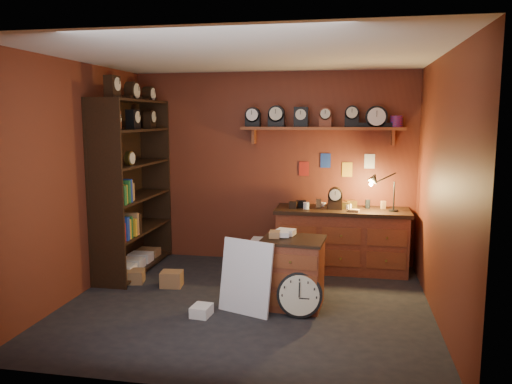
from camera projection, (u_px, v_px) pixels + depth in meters
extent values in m
plane|color=black|center=(247.00, 304.00, 5.57)|extent=(4.00, 4.00, 0.00)
cube|color=maroon|center=(272.00, 168.00, 7.12)|extent=(4.00, 0.02, 2.70)
cube|color=maroon|center=(197.00, 217.00, 3.62)|extent=(4.00, 0.02, 2.70)
cube|color=maroon|center=(77.00, 180.00, 5.74)|extent=(0.02, 3.60, 2.70)
cube|color=maroon|center=(441.00, 189.00, 5.01)|extent=(0.02, 3.60, 2.70)
cube|color=beige|center=(246.00, 56.00, 5.17)|extent=(4.00, 3.60, 0.02)
cube|color=brown|center=(322.00, 128.00, 6.77)|extent=(2.20, 0.30, 0.04)
cube|color=brown|center=(254.00, 137.00, 7.02)|extent=(0.04, 0.16, 0.20)
cube|color=brown|center=(393.00, 138.00, 6.68)|extent=(0.04, 0.16, 0.20)
cylinder|color=#B21419|center=(396.00, 121.00, 6.57)|extent=(0.16, 0.16, 0.15)
cube|color=maroon|center=(282.00, 168.00, 7.08)|extent=(0.14, 0.01, 0.20)
cube|color=navy|center=(304.00, 160.00, 7.01)|extent=(0.14, 0.01, 0.20)
cube|color=gold|center=(325.00, 169.00, 6.98)|extent=(0.14, 0.01, 0.20)
cube|color=silver|center=(347.00, 161.00, 6.90)|extent=(0.14, 0.01, 0.20)
cube|color=black|center=(118.00, 186.00, 6.71)|extent=(0.03, 1.60, 2.30)
cube|color=black|center=(105.00, 195.00, 5.92)|extent=(0.45, 0.03, 2.30)
cube|color=black|center=(155.00, 180.00, 7.43)|extent=(0.45, 0.03, 2.30)
cube|color=black|center=(136.00, 266.00, 6.84)|extent=(0.43, 1.54, 0.03)
cube|color=black|center=(135.00, 230.00, 6.76)|extent=(0.43, 1.54, 0.03)
cube|color=black|center=(134.00, 198.00, 6.70)|extent=(0.43, 1.54, 0.03)
cube|color=black|center=(132.00, 164.00, 6.63)|extent=(0.43, 1.54, 0.03)
cube|color=black|center=(131.00, 130.00, 6.56)|extent=(0.43, 1.54, 0.03)
cube|color=black|center=(130.00, 101.00, 6.51)|extent=(0.43, 1.54, 0.03)
cube|color=brown|center=(341.00, 241.00, 6.77)|extent=(1.72, 0.60, 0.80)
cube|color=black|center=(342.00, 211.00, 6.71)|extent=(1.78, 0.66, 0.05)
cube|color=brown|center=(341.00, 247.00, 6.47)|extent=(1.64, 0.02, 0.52)
cylinder|color=black|center=(393.00, 210.00, 6.53)|extent=(0.12, 0.12, 0.02)
cylinder|color=black|center=(394.00, 196.00, 6.50)|extent=(0.02, 0.02, 0.38)
cylinder|color=black|center=(385.00, 178.00, 6.46)|extent=(0.27, 0.09, 0.14)
cone|color=black|center=(374.00, 181.00, 6.46)|extent=(0.18, 0.14, 0.18)
cube|color=brown|center=(293.00, 274.00, 5.48)|extent=(0.67, 0.57, 0.73)
cube|color=black|center=(293.00, 240.00, 5.42)|extent=(0.71, 0.61, 0.03)
cube|color=brown|center=(290.00, 281.00, 5.22)|extent=(0.57, 0.06, 0.62)
cylinder|color=black|center=(300.00, 295.00, 5.19)|extent=(0.48, 0.16, 0.48)
cylinder|color=beige|center=(299.00, 295.00, 5.16)|extent=(0.42, 0.09, 0.41)
cube|color=black|center=(299.00, 290.00, 5.14)|extent=(0.01, 0.04, 0.15)
cube|color=black|center=(304.00, 299.00, 5.15)|extent=(0.11, 0.01, 0.01)
cube|color=silver|center=(246.00, 312.00, 5.34)|extent=(0.62, 0.36, 0.79)
cube|color=silver|center=(267.00, 258.00, 6.55)|extent=(0.46, 0.46, 0.47)
cube|color=black|center=(264.00, 263.00, 6.32)|extent=(0.38, 0.02, 0.38)
cube|color=#986C42|center=(133.00, 276.00, 6.29)|extent=(0.31, 0.27, 0.16)
cube|color=white|center=(201.00, 311.00, 5.23)|extent=(0.21, 0.25, 0.11)
cube|color=#986C42|center=(172.00, 279.00, 6.14)|extent=(0.28, 0.24, 0.19)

